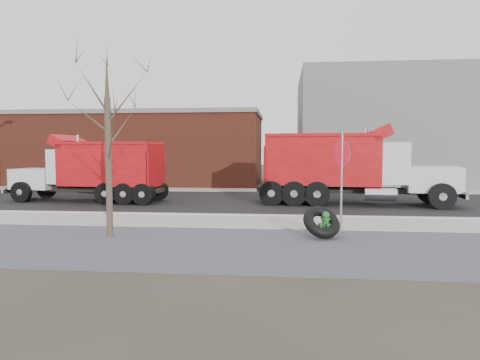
# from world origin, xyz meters

# --- Properties ---
(ground) EXTENTS (120.00, 120.00, 0.00)m
(ground) POSITION_xyz_m (0.00, 0.00, 0.00)
(ground) COLOR #383328
(ground) RESTS_ON ground
(gravel_verge) EXTENTS (60.00, 5.00, 0.03)m
(gravel_verge) POSITION_xyz_m (0.00, -3.50, 0.01)
(gravel_verge) COLOR slate
(gravel_verge) RESTS_ON ground
(sidewalk) EXTENTS (60.00, 2.50, 0.06)m
(sidewalk) POSITION_xyz_m (0.00, 0.25, 0.03)
(sidewalk) COLOR #9E9B93
(sidewalk) RESTS_ON ground
(curb) EXTENTS (60.00, 0.15, 0.11)m
(curb) POSITION_xyz_m (0.00, 1.55, 0.06)
(curb) COLOR #9E9B93
(curb) RESTS_ON ground
(road) EXTENTS (60.00, 9.40, 0.02)m
(road) POSITION_xyz_m (0.00, 6.30, 0.01)
(road) COLOR black
(road) RESTS_ON ground
(far_sidewalk) EXTENTS (60.00, 2.00, 0.06)m
(far_sidewalk) POSITION_xyz_m (0.00, 12.00, 0.03)
(far_sidewalk) COLOR #9E9B93
(far_sidewalk) RESTS_ON ground
(building_grey) EXTENTS (12.00, 10.00, 8.00)m
(building_grey) POSITION_xyz_m (9.00, 18.00, 4.00)
(building_grey) COLOR slate
(building_grey) RESTS_ON ground
(building_brick) EXTENTS (20.20, 8.20, 5.30)m
(building_brick) POSITION_xyz_m (-10.00, 17.00, 2.65)
(building_brick) COLOR maroon
(building_brick) RESTS_ON ground
(bare_tree) EXTENTS (3.20, 3.20, 5.20)m
(bare_tree) POSITION_xyz_m (-3.20, -2.60, 3.30)
(bare_tree) COLOR #382D23
(bare_tree) RESTS_ON ground
(fire_hydrant) EXTENTS (0.43, 0.43, 0.78)m
(fire_hydrant) POSITION_xyz_m (3.00, -2.07, 0.36)
(fire_hydrant) COLOR #26642D
(fire_hydrant) RESTS_ON ground
(truck_tire) EXTENTS (1.39, 1.34, 0.96)m
(truck_tire) POSITION_xyz_m (2.87, -2.18, 0.48)
(truck_tire) COLOR black
(truck_tire) RESTS_ON ground
(stop_sign) EXTENTS (0.60, 0.62, 3.07)m
(stop_sign) POSITION_xyz_m (3.55, -1.10, 2.07)
(stop_sign) COLOR gray
(stop_sign) RESTS_ON ground
(dump_truck_red_a) EXTENTS (9.01, 3.19, 3.60)m
(dump_truck_red_a) POSITION_xyz_m (4.74, 5.71, 1.83)
(dump_truck_red_a) COLOR black
(dump_truck_red_a) RESTS_ON ground
(dump_truck_red_b) EXTENTS (7.65, 2.71, 3.21)m
(dump_truck_red_b) POSITION_xyz_m (-7.38, 5.56, 1.64)
(dump_truck_red_b) COLOR black
(dump_truck_red_b) RESTS_ON ground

